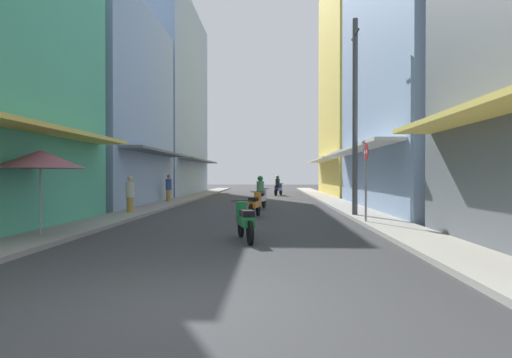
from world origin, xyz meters
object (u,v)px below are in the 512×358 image
motorbike_orange (255,204)px  pedestrian_foreground (130,196)px  utility_pole (355,116)px  motorbike_green (245,220)px  pedestrian_midway (169,189)px  motorbike_silver (261,194)px  motorbike_blue (278,187)px  street_sign_no_entry (366,172)px  vendor_umbrella (41,159)px

motorbike_orange → pedestrian_foreground: pedestrian_foreground is taller
motorbike_orange → utility_pole: (3.76, -0.08, 3.31)m
motorbike_orange → motorbike_green: (-0.02, -5.65, 0.00)m
pedestrian_foreground → pedestrian_midway: bearing=92.1°
motorbike_green → utility_pole: 7.50m
motorbike_silver → motorbike_orange: (-0.13, -3.70, -0.20)m
motorbike_orange → pedestrian_foreground: (-5.03, 0.58, 0.28)m
motorbike_blue → street_sign_no_entry: bearing=-82.5°
motorbike_silver → vendor_umbrella: bearing=-118.8°
motorbike_orange → motorbike_green: bearing=-90.2°
vendor_umbrella → motorbike_orange: bearing=48.6°
motorbike_blue → motorbike_green: (-1.15, -22.60, -0.20)m
motorbike_silver → street_sign_no_entry: size_ratio=0.68×
motorbike_green → pedestrian_midway: bearing=111.4°
motorbike_green → street_sign_no_entry: street_sign_no_entry is taller
motorbike_silver → motorbike_green: size_ratio=1.01×
motorbike_blue → utility_pole: bearing=-81.2°
pedestrian_midway → street_sign_no_entry: (8.97, -10.22, 0.89)m
vendor_umbrella → utility_pole: (8.84, 5.67, 1.82)m
motorbike_blue → motorbike_silver: bearing=-94.3°
motorbike_blue → utility_pole: size_ratio=0.23×
motorbike_orange → pedestrian_midway: pedestrian_midway is taller
motorbike_silver → street_sign_no_entry: 7.09m
motorbike_blue → utility_pole: (2.63, -17.03, 3.11)m
pedestrian_foreground → street_sign_no_entry: street_sign_no_entry is taller
street_sign_no_entry → utility_pole: bearing=87.5°
motorbike_blue → motorbike_green: bearing=-92.9°
pedestrian_foreground → street_sign_no_entry: size_ratio=0.59×
motorbike_blue → utility_pole: 17.51m
motorbike_silver → motorbike_blue: 13.28m
motorbike_orange → street_sign_no_entry: 4.52m
pedestrian_foreground → vendor_umbrella: size_ratio=0.71×
motorbike_blue → motorbike_green: size_ratio=0.98×
utility_pole → street_sign_no_entry: bearing=-92.5°
motorbike_green → utility_pole: bearing=55.8°
motorbike_green → utility_pole: (3.78, 5.57, 3.31)m
pedestrian_midway → utility_pole: 12.41m
motorbike_blue → motorbike_green: motorbike_blue is taller
motorbike_orange → pedestrian_midway: bearing=124.0°
motorbike_green → vendor_umbrella: (-5.06, -0.10, 1.49)m
motorbike_silver → vendor_umbrella: vendor_umbrella is taller
motorbike_orange → motorbike_green: 5.65m
motorbike_silver → pedestrian_midway: size_ratio=1.09×
motorbike_green → pedestrian_midway: pedestrian_midway is taller
vendor_umbrella → utility_pole: bearing=32.7°
motorbike_silver → pedestrian_midway: bearing=142.6°
motorbike_silver → pedestrian_foreground: size_ratio=1.14×
pedestrian_midway → pedestrian_foreground: bearing=-87.9°
motorbike_silver → vendor_umbrella: (-5.21, -9.46, 1.29)m
motorbike_blue → pedestrian_foreground: motorbike_blue is taller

